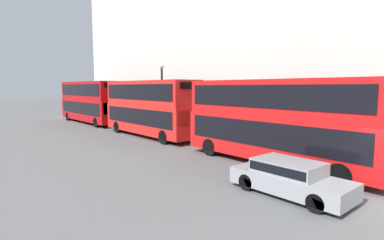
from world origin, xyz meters
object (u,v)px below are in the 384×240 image
at_px(bus_second_in_queue, 150,106).
at_px(bus_leading, 277,118).
at_px(bus_third_in_queue, 90,100).
at_px(car_dark_sedan, 289,177).
at_px(pedestrian, 165,123).

bearing_deg(bus_second_in_queue, bus_leading, -90.00).
bearing_deg(bus_third_in_queue, bus_second_in_queue, -90.00).
bearing_deg(bus_third_in_queue, car_dark_sedan, -97.23).
relative_size(bus_second_in_queue, pedestrian, 6.23).
distance_m(bus_leading, bus_third_in_queue, 23.99).
distance_m(bus_leading, pedestrian, 13.67).
bearing_deg(pedestrian, bus_third_in_queue, 103.50).
bearing_deg(pedestrian, car_dark_sedan, -110.27).
relative_size(bus_third_in_queue, car_dark_sedan, 2.63).
bearing_deg(bus_leading, bus_third_in_queue, 90.00).
relative_size(bus_third_in_queue, pedestrian, 7.00).
bearing_deg(car_dark_sedan, bus_third_in_queue, 82.77).
bearing_deg(pedestrian, bus_second_in_queue, -150.00).
relative_size(bus_leading, bus_third_in_queue, 0.93).
distance_m(bus_leading, bus_second_in_queue, 11.85).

